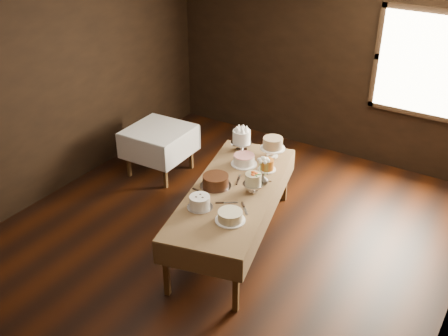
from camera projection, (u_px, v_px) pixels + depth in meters
floor at (215, 247)px, 6.14m from camera, size 5.00×6.00×0.01m
wall_back at (328, 61)px, 7.66m from camera, size 5.00×0.02×2.80m
wall_left at (47, 91)px, 6.63m from camera, size 0.02×6.00×2.80m
window at (421, 64)px, 6.91m from camera, size 1.10×0.05×1.30m
display_table at (234, 193)px, 5.92m from camera, size 1.43×2.45×0.71m
side_table at (159, 134)px, 7.38m from camera, size 0.84×0.84×0.68m
cake_meringue at (241, 141)px, 6.65m from camera, size 0.27×0.27×0.28m
cake_speckled at (273, 148)px, 6.50m from camera, size 0.31×0.31×0.27m
cake_lattice at (244, 160)px, 6.36m from camera, size 0.35×0.35×0.12m
cake_caramel at (267, 165)px, 6.24m from camera, size 0.21×0.21×0.14m
cake_chocolate at (216, 181)px, 5.91m from camera, size 0.35×0.35×0.14m
cake_flowers at (253, 184)px, 5.79m from camera, size 0.24×0.24×0.24m
cake_swirl at (200, 202)px, 5.53m from camera, size 0.30×0.30×0.14m
cake_cream at (230, 216)px, 5.33m from camera, size 0.31×0.31×0.11m
cake_server_a at (231, 203)px, 5.64m from camera, size 0.21×0.16×0.01m
cake_server_b at (246, 211)px, 5.51m from camera, size 0.18×0.19×0.01m
cake_server_c at (239, 178)px, 6.10m from camera, size 0.11×0.23×0.01m
cake_server_d at (265, 181)px, 6.03m from camera, size 0.21×0.16×0.01m
cake_server_e at (204, 193)px, 5.81m from camera, size 0.24×0.05×0.01m
flower_vase at (263, 180)px, 5.94m from camera, size 0.18×0.18×0.13m
flower_bouquet at (263, 165)px, 5.85m from camera, size 0.14×0.14×0.20m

